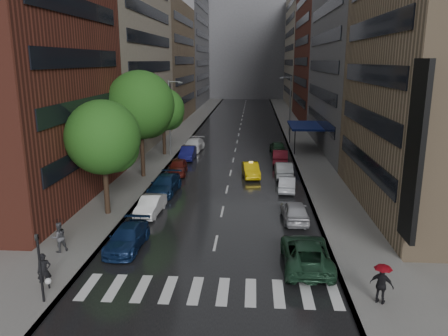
% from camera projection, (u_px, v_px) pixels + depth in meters
% --- Properties ---
extents(ground, '(220.00, 220.00, 0.00)m').
position_uv_depth(ground, '(209.00, 272.00, 24.11)').
color(ground, gray).
rests_on(ground, ground).
extents(road, '(14.00, 140.00, 0.01)m').
position_uv_depth(road, '(239.00, 131.00, 72.54)').
color(road, black).
rests_on(road, ground).
extents(sidewalk_left, '(4.00, 140.00, 0.15)m').
position_uv_depth(sidewalk_left, '(186.00, 130.00, 73.12)').
color(sidewalk_left, gray).
rests_on(sidewalk_left, ground).
extents(sidewalk_right, '(4.00, 140.00, 0.15)m').
position_uv_depth(sidewalk_right, '(294.00, 131.00, 71.93)').
color(sidewalk_right, gray).
rests_on(sidewalk_right, ground).
extents(crosswalk, '(13.15, 2.80, 0.01)m').
position_uv_depth(crosswalk, '(209.00, 291.00, 22.16)').
color(crosswalk, silver).
rests_on(crosswalk, ground).
extents(buildings_left, '(8.00, 108.00, 38.00)m').
position_uv_depth(buildings_left, '(158.00, 34.00, 78.21)').
color(buildings_left, maroon).
rests_on(buildings_left, ground).
extents(buildings_right, '(8.05, 109.10, 36.00)m').
position_uv_depth(buildings_right, '(329.00, 38.00, 74.44)').
color(buildings_right, '#937A5B').
rests_on(buildings_right, ground).
extents(building_far, '(40.00, 14.00, 32.00)m').
position_uv_depth(building_far, '(247.00, 45.00, 134.57)').
color(building_far, slate).
rests_on(building_far, ground).
extents(tree_near, '(5.46, 5.46, 8.70)m').
position_uv_depth(tree_near, '(103.00, 137.00, 31.67)').
color(tree_near, '#382619').
rests_on(tree_near, ground).
extents(tree_mid, '(6.61, 6.61, 10.53)m').
position_uv_depth(tree_mid, '(140.00, 105.00, 41.95)').
color(tree_mid, '#382619').
rests_on(tree_mid, ground).
extents(tree_far, '(5.18, 5.18, 8.25)m').
position_uv_depth(tree_far, '(163.00, 109.00, 52.57)').
color(tree_far, '#382619').
rests_on(tree_far, ground).
extents(taxi, '(2.03, 4.49, 1.43)m').
position_uv_depth(taxi, '(251.00, 170.00, 43.78)').
color(taxi, yellow).
rests_on(taxi, ground).
extents(parked_cars_left, '(2.70, 35.46, 1.58)m').
position_uv_depth(parked_cars_left, '(174.00, 172.00, 42.84)').
color(parked_cars_left, '#0F224A').
rests_on(parked_cars_left, ground).
extents(parked_cars_right, '(2.64, 36.87, 1.59)m').
position_uv_depth(parked_cars_right, '(288.00, 185.00, 38.27)').
color(parked_cars_right, '#1C3D28').
rests_on(parked_cars_right, ground).
extents(ped_bag_walker, '(0.81, 0.73, 1.87)m').
position_uv_depth(ped_bag_walker, '(44.00, 272.00, 21.93)').
color(ped_bag_walker, black).
rests_on(ped_bag_walker, sidewalk_left).
extents(ped_black_umbrella, '(1.14, 1.13, 2.09)m').
position_uv_depth(ped_black_umbrella, '(59.00, 232.00, 26.12)').
color(ped_black_umbrella, '#45454A').
rests_on(ped_black_umbrella, sidewalk_left).
extents(ped_red_umbrella, '(1.17, 0.94, 2.01)m').
position_uv_depth(ped_red_umbrella, '(382.00, 280.00, 20.52)').
color(ped_red_umbrella, black).
rests_on(ped_red_umbrella, sidewalk_right).
extents(traffic_light, '(0.18, 0.15, 3.45)m').
position_uv_depth(traffic_light, '(40.00, 262.00, 20.43)').
color(traffic_light, black).
rests_on(traffic_light, sidewalk_left).
extents(street_lamp_left, '(1.74, 0.22, 9.00)m').
position_uv_depth(street_lamp_left, '(170.00, 116.00, 52.51)').
color(street_lamp_left, gray).
rests_on(street_lamp_left, sidewalk_left).
extents(street_lamp_right, '(1.74, 0.22, 9.00)m').
position_uv_depth(street_lamp_right, '(290.00, 105.00, 66.02)').
color(street_lamp_right, gray).
rests_on(street_lamp_right, sidewalk_right).
extents(awning, '(4.00, 8.00, 3.12)m').
position_uv_depth(awning, '(305.00, 126.00, 56.67)').
color(awning, navy).
rests_on(awning, sidewalk_right).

